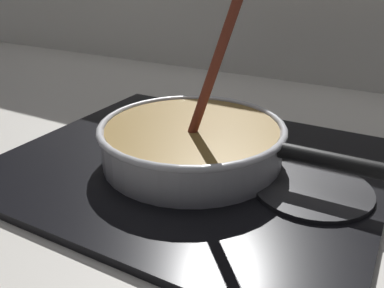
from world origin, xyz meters
TOP-DOWN VIEW (x-y plane):
  - ground at (0.00, 0.00)m, footprint 2.40×1.60m
  - hob_plate at (0.04, 0.22)m, footprint 0.56×0.48m
  - burner_ring at (0.04, 0.22)m, footprint 0.17×0.17m
  - spare_burner at (0.22, 0.22)m, footprint 0.16×0.16m
  - cooking_pan at (0.04, 0.22)m, footprint 0.45×0.28m

SIDE VIEW (x-z plane):
  - ground at x=0.00m, z-range -0.04..0.00m
  - hob_plate at x=0.04m, z-range 0.00..0.01m
  - spare_burner at x=0.22m, z-range 0.01..0.02m
  - burner_ring at x=0.04m, z-range 0.01..0.02m
  - cooking_pan at x=0.04m, z-range -0.11..0.20m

